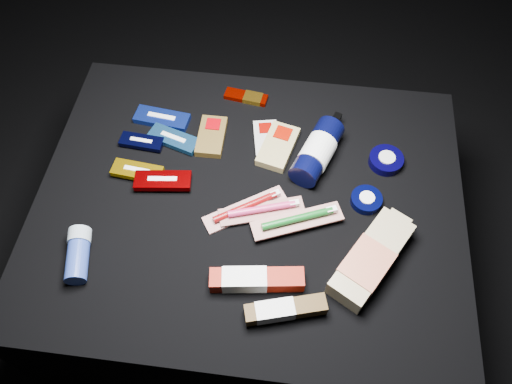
# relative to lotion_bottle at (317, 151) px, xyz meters

# --- Properties ---
(ground) EXTENTS (3.00, 3.00, 0.00)m
(ground) POSITION_rel_lotion_bottle_xyz_m (-0.15, -0.13, -0.43)
(ground) COLOR black
(ground) RESTS_ON ground
(cloth_table) EXTENTS (0.98, 0.78, 0.40)m
(cloth_table) POSITION_rel_lotion_bottle_xyz_m (-0.15, -0.13, -0.23)
(cloth_table) COLOR black
(cloth_table) RESTS_ON ground
(luna_bar_0) EXTENTS (0.14, 0.07, 0.02)m
(luna_bar_0) POSITION_rel_lotion_bottle_xyz_m (-0.40, 0.08, -0.03)
(luna_bar_0) COLOR #152C98
(luna_bar_0) RESTS_ON cloth_table
(luna_bar_1) EXTENTS (0.14, 0.08, 0.02)m
(luna_bar_1) POSITION_rel_lotion_bottle_xyz_m (-0.35, 0.01, -0.02)
(luna_bar_1) COLOR #205B94
(luna_bar_1) RESTS_ON cloth_table
(luna_bar_2) EXTENTS (0.11, 0.05, 0.01)m
(luna_bar_2) POSITION_rel_lotion_bottle_xyz_m (-0.43, -0.01, -0.02)
(luna_bar_2) COLOR black
(luna_bar_2) RESTS_ON cloth_table
(luna_bar_3) EXTENTS (0.12, 0.06, 0.02)m
(luna_bar_3) POSITION_rel_lotion_bottle_xyz_m (-0.42, -0.09, -0.02)
(luna_bar_3) COLOR #B58806
(luna_bar_3) RESTS_ON cloth_table
(luna_bar_4) EXTENTS (0.13, 0.06, 0.02)m
(luna_bar_4) POSITION_rel_lotion_bottle_xyz_m (-0.35, -0.12, -0.02)
(luna_bar_4) COLOR #6A0001
(luna_bar_4) RESTS_ON cloth_table
(clif_bar_0) EXTENTS (0.07, 0.12, 0.02)m
(clif_bar_0) POSITION_rel_lotion_bottle_xyz_m (-0.26, 0.04, -0.03)
(clif_bar_0) COLOR #523E18
(clif_bar_0) RESTS_ON cloth_table
(clif_bar_1) EXTENTS (0.08, 0.12, 0.02)m
(clif_bar_1) POSITION_rel_lotion_bottle_xyz_m (-0.13, 0.05, -0.03)
(clif_bar_1) COLOR #B1B2AA
(clif_bar_1) RESTS_ON cloth_table
(clif_bar_2) EXTENTS (0.10, 0.15, 0.02)m
(clif_bar_2) POSITION_rel_lotion_bottle_xyz_m (-0.09, 0.03, -0.02)
(clif_bar_2) COLOR tan
(clif_bar_2) RESTS_ON cloth_table
(power_bar) EXTENTS (0.12, 0.05, 0.01)m
(power_bar) POSITION_rel_lotion_bottle_xyz_m (-0.19, 0.18, -0.03)
(power_bar) COLOR #830900
(power_bar) RESTS_ON cloth_table
(lotion_bottle) EXTENTS (0.13, 0.22, 0.07)m
(lotion_bottle) POSITION_rel_lotion_bottle_xyz_m (0.00, 0.00, 0.00)
(lotion_bottle) COLOR black
(lotion_bottle) RESTS_ON cloth_table
(cream_tin_upper) EXTENTS (0.08, 0.08, 0.03)m
(cream_tin_upper) POSITION_rel_lotion_bottle_xyz_m (0.17, 0.01, -0.02)
(cream_tin_upper) COLOR black
(cream_tin_upper) RESTS_ON cloth_table
(cream_tin_lower) EXTENTS (0.07, 0.07, 0.02)m
(cream_tin_lower) POSITION_rel_lotion_bottle_xyz_m (0.12, -0.11, -0.03)
(cream_tin_lower) COLOR black
(cream_tin_lower) RESTS_ON cloth_table
(bodywash_bottle) EXTENTS (0.18, 0.24, 0.05)m
(bodywash_bottle) POSITION_rel_lotion_bottle_xyz_m (0.13, -0.26, -0.01)
(bodywash_bottle) COLOR tan
(bodywash_bottle) RESTS_ON cloth_table
(deodorant_stick) EXTENTS (0.07, 0.12, 0.05)m
(deodorant_stick) POSITION_rel_lotion_bottle_xyz_m (-0.48, -0.32, -0.01)
(deodorant_stick) COLOR navy
(deodorant_stick) RESTS_ON cloth_table
(toothbrush_pack_0) EXTENTS (0.19, 0.15, 0.02)m
(toothbrush_pack_0) POSITION_rel_lotion_bottle_xyz_m (-0.15, -0.16, -0.03)
(toothbrush_pack_0) COLOR silver
(toothbrush_pack_0) RESTS_ON cloth_table
(toothbrush_pack_1) EXTENTS (0.20, 0.10, 0.02)m
(toothbrush_pack_1) POSITION_rel_lotion_bottle_xyz_m (-0.11, -0.16, -0.02)
(toothbrush_pack_1) COLOR #B7AFAB
(toothbrush_pack_1) RESTS_ON cloth_table
(toothbrush_pack_2) EXTENTS (0.21, 0.12, 0.02)m
(toothbrush_pack_2) POSITION_rel_lotion_bottle_xyz_m (-0.03, -0.18, -0.01)
(toothbrush_pack_2) COLOR beige
(toothbrush_pack_2) RESTS_ON cloth_table
(toothpaste_carton_red) EXTENTS (0.20, 0.07, 0.04)m
(toothpaste_carton_red) POSITION_rel_lotion_bottle_xyz_m (-0.11, -0.33, -0.02)
(toothpaste_carton_red) COLOR maroon
(toothpaste_carton_red) RESTS_ON cloth_table
(toothpaste_carton_green) EXTENTS (0.17, 0.08, 0.03)m
(toothpaste_carton_green) POSITION_rel_lotion_bottle_xyz_m (-0.05, -0.39, -0.01)
(toothpaste_carton_green) COLOR #3F2A0E
(toothpaste_carton_green) RESTS_ON cloth_table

